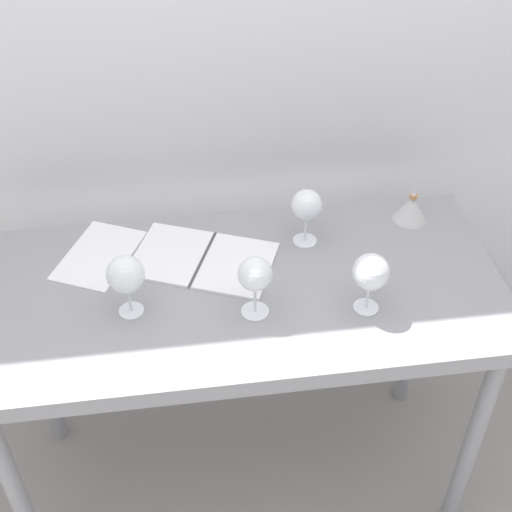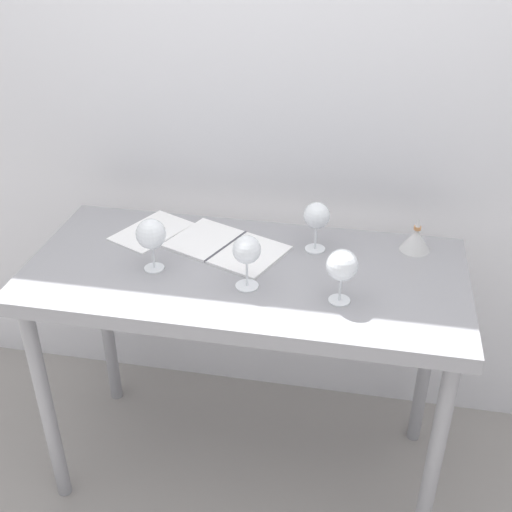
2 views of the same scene
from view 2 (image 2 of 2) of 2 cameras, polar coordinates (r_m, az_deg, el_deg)
name	(u,v)px [view 2 (image 2 of 2)]	position (r m, az deg, el deg)	size (l,w,h in m)	color
ground_plane	(247,462)	(2.63, -0.79, -17.89)	(6.00, 6.00, 0.00)	gray
back_wall	(272,99)	(2.32, 1.47, 13.82)	(3.80, 0.04, 2.60)	silver
steel_counter	(245,296)	(2.10, -0.98, -3.55)	(1.40, 0.65, 0.90)	gray
wine_glass_near_center	(247,251)	(1.89, -0.83, 0.42)	(0.09, 0.09, 0.17)	white
wine_glass_near_left	(151,235)	(2.00, -9.31, 1.85)	(0.09, 0.09, 0.17)	white
wine_glass_near_right	(342,266)	(1.84, 7.65, -0.91)	(0.09, 0.09, 0.17)	white
wine_glass_far_right	(317,217)	(2.09, 5.43, 3.49)	(0.09, 0.09, 0.17)	white
open_notebook	(226,247)	(2.15, -2.64, 0.83)	(0.44, 0.36, 0.01)	white
tasting_sheet_upper	(152,231)	(2.28, -9.27, 2.21)	(0.17, 0.27, 0.00)	white
decanter_funnel	(416,239)	(2.19, 14.03, 1.46)	(0.10, 0.10, 0.12)	silver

